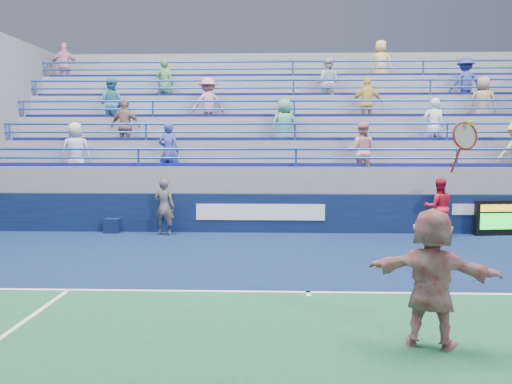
{
  "coord_description": "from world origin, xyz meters",
  "views": [
    {
      "loc": [
        -0.52,
        -9.46,
        2.55
      ],
      "look_at": [
        -0.97,
        2.5,
        1.5
      ],
      "focal_mm": 40.0,
      "sensor_mm": 36.0,
      "label": 1
    }
  ],
  "objects_px": {
    "tennis_player": "(432,277)",
    "ball_girl": "(439,207)",
    "serve_speed_board": "(499,218)",
    "line_judge": "(164,207)",
    "judge_chair": "(113,225)"
  },
  "relations": [
    {
      "from": "tennis_player",
      "to": "ball_girl",
      "type": "bearing_deg",
      "value": 73.89
    },
    {
      "from": "serve_speed_board",
      "to": "line_judge",
      "type": "xyz_separation_m",
      "value": [
        -9.15,
        -0.25,
        0.3
      ]
    },
    {
      "from": "judge_chair",
      "to": "line_judge",
      "type": "bearing_deg",
      "value": -11.95
    },
    {
      "from": "tennis_player",
      "to": "line_judge",
      "type": "xyz_separation_m",
      "value": [
        -5.01,
        8.39,
        -0.1
      ]
    },
    {
      "from": "tennis_player",
      "to": "judge_chair",
      "type": "bearing_deg",
      "value": 126.89
    },
    {
      "from": "judge_chair",
      "to": "tennis_player",
      "type": "height_order",
      "value": "tennis_player"
    },
    {
      "from": "line_judge",
      "to": "ball_girl",
      "type": "height_order",
      "value": "ball_girl"
    },
    {
      "from": "tennis_player",
      "to": "ball_girl",
      "type": "height_order",
      "value": "tennis_player"
    },
    {
      "from": "serve_speed_board",
      "to": "tennis_player",
      "type": "bearing_deg",
      "value": -115.62
    },
    {
      "from": "serve_speed_board",
      "to": "ball_girl",
      "type": "distance_m",
      "value": 1.72
    },
    {
      "from": "serve_speed_board",
      "to": "line_judge",
      "type": "height_order",
      "value": "line_judge"
    },
    {
      "from": "serve_speed_board",
      "to": "ball_girl",
      "type": "relative_size",
      "value": 0.89
    },
    {
      "from": "serve_speed_board",
      "to": "ball_girl",
      "type": "bearing_deg",
      "value": -175.62
    },
    {
      "from": "serve_speed_board",
      "to": "judge_chair",
      "type": "relative_size",
      "value": 1.89
    },
    {
      "from": "judge_chair",
      "to": "tennis_player",
      "type": "xyz_separation_m",
      "value": [
        6.54,
        -8.71,
        0.64
      ]
    }
  ]
}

